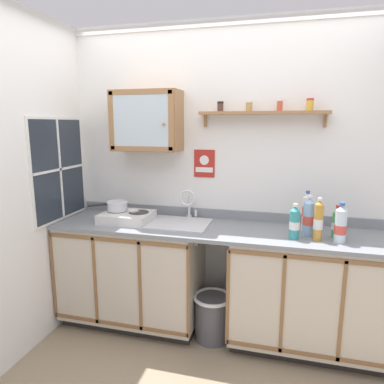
{
  "coord_description": "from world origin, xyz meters",
  "views": [
    {
      "loc": [
        0.49,
        -2.19,
        1.72
      ],
      "look_at": [
        -0.22,
        0.54,
        1.17
      ],
      "focal_mm": 32.64,
      "sensor_mm": 36.0,
      "label": 1
    }
  ],
  "objects_px": {
    "bottle_water_blue_0": "(309,217)",
    "bottle_soda_green_1": "(337,223)",
    "mug": "(134,215)",
    "bottle_opaque_white_3": "(307,212)",
    "bottle_juice_amber_4": "(318,221)",
    "saucepan": "(117,206)",
    "wall_cabinet": "(147,121)",
    "warning_sign": "(204,164)",
    "bottle_detergent_teal_2": "(294,223)",
    "bottle_water_clear_5": "(341,225)",
    "trash_bin": "(213,316)",
    "hot_plate_stove": "(127,217)",
    "sink": "(179,226)"
  },
  "relations": [
    {
      "from": "bottle_detergent_teal_2",
      "to": "trash_bin",
      "type": "relative_size",
      "value": 0.68
    },
    {
      "from": "wall_cabinet",
      "to": "trash_bin",
      "type": "bearing_deg",
      "value": -21.42
    },
    {
      "from": "saucepan",
      "to": "bottle_opaque_white_3",
      "type": "relative_size",
      "value": 0.91
    },
    {
      "from": "hot_plate_stove",
      "to": "mug",
      "type": "bearing_deg",
      "value": 33.56
    },
    {
      "from": "bottle_detergent_teal_2",
      "to": "mug",
      "type": "relative_size",
      "value": 2.12
    },
    {
      "from": "bottle_water_blue_0",
      "to": "bottle_opaque_white_3",
      "type": "bearing_deg",
      "value": 93.97
    },
    {
      "from": "bottle_water_clear_5",
      "to": "trash_bin",
      "type": "height_order",
      "value": "bottle_water_clear_5"
    },
    {
      "from": "bottle_detergent_teal_2",
      "to": "wall_cabinet",
      "type": "bearing_deg",
      "value": 167.24
    },
    {
      "from": "bottle_juice_amber_4",
      "to": "mug",
      "type": "xyz_separation_m",
      "value": [
        -1.46,
        0.12,
        -0.09
      ]
    },
    {
      "from": "sink",
      "to": "bottle_juice_amber_4",
      "type": "height_order",
      "value": "bottle_juice_amber_4"
    },
    {
      "from": "mug",
      "to": "bottle_opaque_white_3",
      "type": "bearing_deg",
      "value": 3.63
    },
    {
      "from": "bottle_soda_green_1",
      "to": "bottle_water_clear_5",
      "type": "relative_size",
      "value": 0.84
    },
    {
      "from": "bottle_water_blue_0",
      "to": "bottle_soda_green_1",
      "type": "xyz_separation_m",
      "value": [
        0.2,
        0.0,
        -0.03
      ]
    },
    {
      "from": "bottle_detergent_teal_2",
      "to": "bottle_water_clear_5",
      "type": "bearing_deg",
      "value": -0.12
    },
    {
      "from": "bottle_juice_amber_4",
      "to": "bottle_opaque_white_3",
      "type": "bearing_deg",
      "value": 107.7
    },
    {
      "from": "bottle_juice_amber_4",
      "to": "saucepan",
      "type": "bearing_deg",
      "value": 176.07
    },
    {
      "from": "mug",
      "to": "warning_sign",
      "type": "distance_m",
      "value": 0.74
    },
    {
      "from": "saucepan",
      "to": "bottle_detergent_teal_2",
      "type": "relative_size",
      "value": 1.1
    },
    {
      "from": "sink",
      "to": "bottle_opaque_white_3",
      "type": "relative_size",
      "value": 1.63
    },
    {
      "from": "wall_cabinet",
      "to": "warning_sign",
      "type": "height_order",
      "value": "wall_cabinet"
    },
    {
      "from": "hot_plate_stove",
      "to": "bottle_juice_amber_4",
      "type": "distance_m",
      "value": 1.51
    },
    {
      "from": "bottle_opaque_white_3",
      "to": "bottle_juice_amber_4",
      "type": "height_order",
      "value": "bottle_opaque_white_3"
    },
    {
      "from": "bottle_water_blue_0",
      "to": "bottle_soda_green_1",
      "type": "relative_size",
      "value": 1.27
    },
    {
      "from": "bottle_juice_amber_4",
      "to": "trash_bin",
      "type": "height_order",
      "value": "bottle_juice_amber_4"
    },
    {
      "from": "sink",
      "to": "mug",
      "type": "relative_size",
      "value": 4.22
    },
    {
      "from": "bottle_detergent_teal_2",
      "to": "bottle_juice_amber_4",
      "type": "relative_size",
      "value": 0.84
    },
    {
      "from": "bottle_soda_green_1",
      "to": "mug",
      "type": "distance_m",
      "value": 1.59
    },
    {
      "from": "bottle_detergent_teal_2",
      "to": "bottle_juice_amber_4",
      "type": "bearing_deg",
      "value": 3.91
    },
    {
      "from": "hot_plate_stove",
      "to": "bottle_juice_amber_4",
      "type": "relative_size",
      "value": 1.33
    },
    {
      "from": "bottle_water_blue_0",
      "to": "trash_bin",
      "type": "relative_size",
      "value": 0.81
    },
    {
      "from": "bottle_opaque_white_3",
      "to": "warning_sign",
      "type": "xyz_separation_m",
      "value": [
        -0.84,
        0.18,
        0.32
      ]
    },
    {
      "from": "sink",
      "to": "bottle_water_blue_0",
      "type": "distance_m",
      "value": 1.02
    },
    {
      "from": "bottle_opaque_white_3",
      "to": "bottle_water_clear_5",
      "type": "relative_size",
      "value": 1.1
    },
    {
      "from": "sink",
      "to": "wall_cabinet",
      "type": "xyz_separation_m",
      "value": [
        -0.31,
        0.12,
        0.85
      ]
    },
    {
      "from": "hot_plate_stove",
      "to": "bottle_opaque_white_3",
      "type": "xyz_separation_m",
      "value": [
        1.44,
        0.12,
        0.11
      ]
    },
    {
      "from": "sink",
      "to": "mug",
      "type": "bearing_deg",
      "value": -176.86
    },
    {
      "from": "bottle_opaque_white_3",
      "to": "bottle_water_clear_5",
      "type": "bearing_deg",
      "value": -46.16
    },
    {
      "from": "bottle_water_clear_5",
      "to": "mug",
      "type": "relative_size",
      "value": 2.34
    },
    {
      "from": "bottle_juice_amber_4",
      "to": "warning_sign",
      "type": "distance_m",
      "value": 1.05
    },
    {
      "from": "bottle_detergent_teal_2",
      "to": "bottle_water_clear_5",
      "type": "distance_m",
      "value": 0.3
    },
    {
      "from": "sink",
      "to": "bottle_detergent_teal_2",
      "type": "bearing_deg",
      "value": -9.6
    },
    {
      "from": "bottle_water_blue_0",
      "to": "mug",
      "type": "distance_m",
      "value": 1.4
    },
    {
      "from": "mug",
      "to": "bottle_water_clear_5",
      "type": "bearing_deg",
      "value": -4.75
    },
    {
      "from": "bottle_juice_amber_4",
      "to": "bottle_water_clear_5",
      "type": "height_order",
      "value": "bottle_juice_amber_4"
    },
    {
      "from": "sink",
      "to": "saucepan",
      "type": "xyz_separation_m",
      "value": [
        -0.54,
        -0.03,
        0.15
      ]
    },
    {
      "from": "sink",
      "to": "bottle_water_clear_5",
      "type": "xyz_separation_m",
      "value": [
        1.21,
        -0.15,
        0.15
      ]
    },
    {
      "from": "bottle_water_clear_5",
      "to": "trash_bin",
      "type": "relative_size",
      "value": 0.75
    },
    {
      "from": "hot_plate_stove",
      "to": "bottle_soda_green_1",
      "type": "relative_size",
      "value": 1.72
    },
    {
      "from": "bottle_soda_green_1",
      "to": "bottle_opaque_white_3",
      "type": "distance_m",
      "value": 0.24
    },
    {
      "from": "bottle_detergent_teal_2",
      "to": "warning_sign",
      "type": "distance_m",
      "value": 0.92
    }
  ]
}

